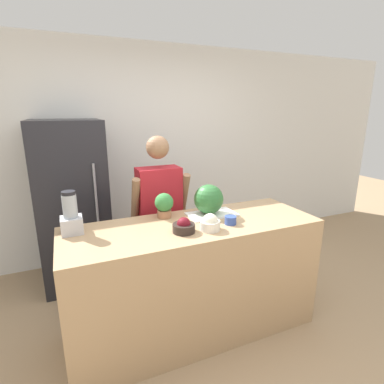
{
  "coord_description": "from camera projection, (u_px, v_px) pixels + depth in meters",
  "views": [
    {
      "loc": [
        -0.88,
        -1.66,
        1.82
      ],
      "look_at": [
        0.0,
        0.38,
        1.21
      ],
      "focal_mm": 28.0,
      "sensor_mm": 36.0,
      "label": 1
    }
  ],
  "objects": [
    {
      "name": "ground_plane",
      "position": [
        212.0,
        357.0,
        2.29
      ],
      "size": [
        14.0,
        14.0,
        0.0
      ],
      "primitive_type": "plane",
      "color": "tan"
    },
    {
      "name": "wall_back",
      "position": [
        140.0,
        153.0,
        3.74
      ],
      "size": [
        8.0,
        0.06,
        2.6
      ],
      "color": "white",
      "rests_on": "ground_plane"
    },
    {
      "name": "counter_island",
      "position": [
        194.0,
        278.0,
        2.47
      ],
      "size": [
        2.01,
        0.7,
        0.96
      ],
      "color": "tan",
      "rests_on": "ground_plane"
    },
    {
      "name": "refrigerator",
      "position": [
        73.0,
        204.0,
        3.16
      ],
      "size": [
        0.68,
        0.77,
        1.73
      ],
      "color": "#232328",
      "rests_on": "ground_plane"
    },
    {
      "name": "person",
      "position": [
        160.0,
        219.0,
        2.85
      ],
      "size": [
        0.54,
        0.26,
        1.6
      ],
      "color": "#333338",
      "rests_on": "ground_plane"
    },
    {
      "name": "cutting_board",
      "position": [
        212.0,
        214.0,
        2.54
      ],
      "size": [
        0.41,
        0.24,
        0.01
      ],
      "color": "white",
      "rests_on": "counter_island"
    },
    {
      "name": "watermelon",
      "position": [
        209.0,
        199.0,
        2.51
      ],
      "size": [
        0.25,
        0.25,
        0.25
      ],
      "color": "#2D6B33",
      "rests_on": "cutting_board"
    },
    {
      "name": "bowl_cherries",
      "position": [
        184.0,
        227.0,
        2.17
      ],
      "size": [
        0.17,
        0.17,
        0.11
      ],
      "color": "#2D231E",
      "rests_on": "counter_island"
    },
    {
      "name": "bowl_cream",
      "position": [
        210.0,
        223.0,
        2.21
      ],
      "size": [
        0.15,
        0.15,
        0.13
      ],
      "color": "white",
      "rests_on": "counter_island"
    },
    {
      "name": "bowl_small_blue",
      "position": [
        230.0,
        220.0,
        2.33
      ],
      "size": [
        0.09,
        0.09,
        0.06
      ],
      "color": "#334C9E",
      "rests_on": "counter_island"
    },
    {
      "name": "blender",
      "position": [
        71.0,
        217.0,
        2.14
      ],
      "size": [
        0.15,
        0.15,
        0.31
      ],
      "color": "#B7B7BC",
      "rests_on": "counter_island"
    },
    {
      "name": "potted_plant",
      "position": [
        164.0,
        205.0,
        2.46
      ],
      "size": [
        0.15,
        0.15,
        0.21
      ],
      "color": "#996647",
      "rests_on": "counter_island"
    }
  ]
}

